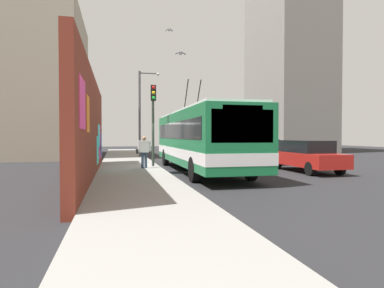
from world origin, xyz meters
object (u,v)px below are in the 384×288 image
object	(u,v)px
city_bus	(200,138)
parked_car_white	(231,148)
parked_car_red	(306,155)
parked_car_champagne	(259,150)
pedestrian_at_curb	(144,150)
traffic_light	(153,112)
street_lamp	(142,108)

from	to	relation	value
city_bus	parked_car_white	world-z (taller)	city_bus
parked_car_red	parked_car_champagne	bearing A→B (deg)	-0.00
parked_car_champagne	pedestrian_at_curb	world-z (taller)	pedestrian_at_curb
city_bus	pedestrian_at_curb	distance (m)	2.94
city_bus	traffic_light	distance (m)	3.13
parked_car_white	street_lamp	distance (m)	8.00
parked_car_white	pedestrian_at_curb	distance (m)	11.91
city_bus	traffic_light	bearing A→B (deg)	50.02
parked_car_white	parked_car_red	bearing A→B (deg)	-180.00
parked_car_red	traffic_light	world-z (taller)	traffic_light
parked_car_white	pedestrian_at_curb	size ratio (longest dim) A/B	2.66
parked_car_champagne	traffic_light	xyz separation A→B (m)	(-2.58, 7.35, 2.28)
city_bus	parked_car_champagne	xyz separation A→B (m)	(4.38, -5.20, -0.88)
street_lamp	pedestrian_at_curb	bearing A→B (deg)	176.12
parked_car_red	traffic_light	size ratio (longest dim) A/B	1.08
street_lamp	parked_car_red	bearing A→B (deg)	-148.74
city_bus	parked_car_champagne	size ratio (longest dim) A/B	2.47
parked_car_white	pedestrian_at_curb	xyz separation A→B (m)	(-8.89, 7.93, 0.27)
parked_car_white	traffic_light	distance (m)	11.10
parked_car_red	street_lamp	world-z (taller)	street_lamp
parked_car_red	street_lamp	distance (m)	14.38
parked_car_champagne	street_lamp	distance (m)	10.15
city_bus	pedestrian_at_curb	bearing A→B (deg)	71.61
parked_car_white	city_bus	bearing A→B (deg)	152.04
parked_car_red	traffic_light	xyz separation A→B (m)	(3.09, 7.35, 2.28)
parked_car_red	parked_car_champagne	xyz separation A→B (m)	(5.67, -0.00, 0.00)
parked_car_red	traffic_light	distance (m)	8.29
street_lamp	traffic_light	bearing A→B (deg)	179.47
parked_car_champagne	street_lamp	world-z (taller)	street_lamp
city_bus	pedestrian_at_curb	world-z (taller)	city_bus
parked_car_champagne	traffic_light	bearing A→B (deg)	109.33
parked_car_red	parked_car_champagne	size ratio (longest dim) A/B	1.00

